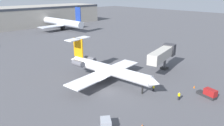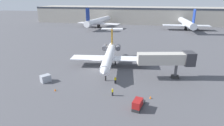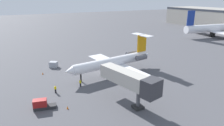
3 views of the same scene
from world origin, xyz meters
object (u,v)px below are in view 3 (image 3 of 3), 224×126
Objects in this scene: ground_crew_loader at (55,89)px; parked_airliner_west_end at (213,28)px; baggage_tug_lead at (42,105)px; ground_crew_marshaller at (80,83)px; cargo_container_uld at (53,64)px; traffic_cone_near at (67,108)px; regional_jet at (115,61)px; jet_bridge at (132,81)px; traffic_cone_mid at (43,73)px.

parked_airliner_west_end is (-27.00, 84.81, 3.35)m from ground_crew_loader.
baggage_tug_lead is at bearing -33.67° from ground_crew_loader.
ground_crew_loader is (0.56, -5.76, 0.00)m from ground_crew_marshaller.
cargo_container_uld is 24.60m from traffic_cone_near.
regional_jet reaches higher than traffic_cone_near.
baggage_tug_lead is (-6.16, -15.21, -4.05)m from jet_bridge.
cargo_container_uld is at bearing -132.36° from regional_jet.
regional_jet is at bearing 126.16° from traffic_cone_near.
jet_bridge is 27.31m from traffic_cone_mid.
regional_jet is 0.80× the size of parked_airliner_west_end.
parked_airliner_west_end reaches higher than cargo_container_uld.
ground_crew_marshaller is 0.05× the size of parked_airliner_west_end.
traffic_cone_mid is at bearing -40.84° from cargo_container_uld.
cargo_container_uld is (-22.27, 6.88, -0.01)m from baggage_tug_lead.
baggage_tug_lead is 94.26m from parked_airliner_west_end.
regional_jet is 9.84× the size of cargo_container_uld.
cargo_container_uld is at bearing 162.83° from baggage_tug_lead.
jet_bridge is 29.90m from cargo_container_uld.
baggage_tug_lead is at bearing -9.74° from traffic_cone_mid.
regional_jet is at bearing 47.64° from cargo_container_uld.
jet_bridge is 12.72m from traffic_cone_near.
regional_jet is at bearing 161.76° from jet_bridge.
ground_crew_loader is 3.07× the size of traffic_cone_mid.
baggage_tug_lead is at bearing -57.40° from ground_crew_marshaller.
traffic_cone_mid is (4.41, -3.81, -0.55)m from cargo_container_uld.
traffic_cone_mid is (-24.02, -12.15, -4.62)m from jet_bridge.
traffic_cone_near is 91.28m from parked_airliner_west_end.
traffic_cone_mid is (-12.42, -0.56, -0.58)m from ground_crew_loader.
cargo_container_uld is at bearing 169.04° from ground_crew_loader.
traffic_cone_near is 1.00× the size of traffic_cone_mid.
traffic_cone_mid is at bearing -177.44° from ground_crew_loader.
traffic_cone_mid is 0.02× the size of parked_airliner_west_end.
ground_crew_loader is at bearing 146.33° from baggage_tug_lead.
cargo_container_uld is at bearing 139.16° from traffic_cone_mid.
cargo_container_uld is at bearing -163.66° from jet_bridge.
jet_bridge is at bearing 25.62° from ground_crew_marshaller.
regional_jet is 17.62m from ground_crew_loader.
baggage_tug_lead is 4.63m from traffic_cone_near.
ground_crew_loader reaches higher than cargo_container_uld.
parked_airliner_west_end reaches higher than regional_jet.
baggage_tug_lead is 7.65× the size of traffic_cone_mid.
regional_jet is 6.30× the size of baggage_tug_lead.
ground_crew_marshaller is at bearing 28.04° from traffic_cone_mid.
parked_airliner_west_end reaches higher than baggage_tug_lead.
jet_bridge is 16.91m from baggage_tug_lead.
parked_airliner_west_end reaches higher than ground_crew_marshaller.
regional_jet is 18.60m from cargo_container_uld.
traffic_cone_mid is (-11.86, -6.32, -0.58)m from ground_crew_marshaller.
regional_jet is at bearing 109.13° from ground_crew_marshaller.
cargo_container_uld is (-12.41, -13.61, -2.54)m from regional_jet.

